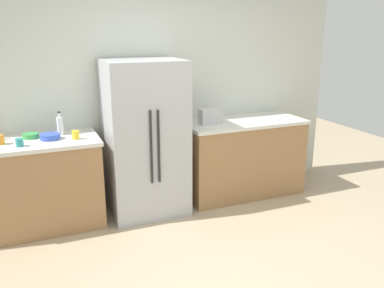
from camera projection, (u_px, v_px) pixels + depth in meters
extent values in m
plane|color=tan|center=(222.00, 272.00, 3.47)|extent=(9.58, 9.58, 0.00)
cube|color=silver|center=(153.00, 84.00, 4.75)|extent=(4.79, 0.10, 2.77)
cube|color=#9E7247|center=(36.00, 187.00, 4.15)|extent=(1.28, 0.66, 0.90)
cube|color=silver|center=(31.00, 143.00, 4.02)|extent=(1.31, 0.69, 0.04)
cube|color=#9E7247|center=(242.00, 159.00, 5.03)|extent=(1.45, 0.66, 0.90)
cube|color=silver|center=(243.00, 122.00, 4.90)|extent=(1.48, 0.69, 0.04)
cube|color=#B2B5BA|center=(145.00, 138.00, 4.43)|extent=(0.83, 0.71, 1.70)
cylinder|color=#262628|center=(151.00, 148.00, 4.09)|extent=(0.02, 0.02, 0.77)
cylinder|color=#262628|center=(159.00, 147.00, 4.12)|extent=(0.02, 0.02, 0.77)
cube|color=silver|center=(210.00, 116.00, 4.69)|extent=(0.24, 0.14, 0.18)
cylinder|color=white|center=(60.00, 126.00, 4.22)|extent=(0.07, 0.07, 0.19)
cylinder|color=white|center=(59.00, 115.00, 4.19)|extent=(0.03, 0.03, 0.04)
cylinder|color=#333338|center=(59.00, 112.00, 4.18)|extent=(0.03, 0.03, 0.02)
cylinder|color=orange|center=(0.00, 140.00, 3.88)|extent=(0.07, 0.07, 0.09)
cylinder|color=yellow|center=(76.00, 135.00, 4.06)|extent=(0.07, 0.07, 0.09)
cylinder|color=teal|center=(19.00, 142.00, 3.82)|extent=(0.07, 0.07, 0.08)
cylinder|color=green|center=(31.00, 136.00, 4.11)|extent=(0.16, 0.16, 0.05)
cylinder|color=blue|center=(50.00, 137.00, 4.06)|extent=(0.20, 0.20, 0.06)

